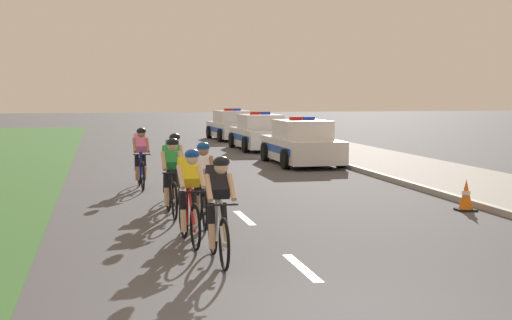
{
  "coord_description": "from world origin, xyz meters",
  "views": [
    {
      "loc": [
        -2.65,
        -6.82,
        2.38
      ],
      "look_at": [
        0.24,
        6.47,
        1.1
      ],
      "focal_mm": 50.25,
      "sensor_mm": 36.0,
      "label": 1
    }
  ],
  "objects_px": {
    "cyclist_lead": "(218,207)",
    "cyclist_fourth": "(171,176)",
    "cyclist_fifth": "(174,167)",
    "cyclist_sixth": "(141,157)",
    "police_car_second": "(260,134)",
    "cyclist_third": "(202,182)",
    "police_car_third": "(232,126)",
    "cyclist_second": "(189,195)",
    "traffic_cone_near": "(466,196)",
    "police_car_nearest": "(301,144)"
  },
  "relations": [
    {
      "from": "cyclist_fourth",
      "to": "cyclist_fifth",
      "type": "bearing_deg",
      "value": 82.69
    },
    {
      "from": "cyclist_fifth",
      "to": "police_car_second",
      "type": "xyz_separation_m",
      "value": [
        4.99,
        13.84,
        -0.11
      ]
    },
    {
      "from": "police_car_nearest",
      "to": "police_car_third",
      "type": "distance_m",
      "value": 12.77
    },
    {
      "from": "cyclist_sixth",
      "to": "cyclist_second",
      "type": "bearing_deg",
      "value": -86.88
    },
    {
      "from": "cyclist_sixth",
      "to": "traffic_cone_near",
      "type": "bearing_deg",
      "value": -37.85
    },
    {
      "from": "cyclist_second",
      "to": "police_car_third",
      "type": "relative_size",
      "value": 0.38
    },
    {
      "from": "police_car_nearest",
      "to": "police_car_third",
      "type": "relative_size",
      "value": 0.98
    },
    {
      "from": "cyclist_sixth",
      "to": "police_car_third",
      "type": "distance_m",
      "value": 18.54
    },
    {
      "from": "cyclist_fourth",
      "to": "cyclist_sixth",
      "type": "xyz_separation_m",
      "value": [
        -0.35,
        4.18,
        0.0
      ]
    },
    {
      "from": "cyclist_lead",
      "to": "cyclist_fourth",
      "type": "xyz_separation_m",
      "value": [
        -0.27,
        3.99,
        0.0
      ]
    },
    {
      "from": "cyclist_fifth",
      "to": "cyclist_sixth",
      "type": "height_order",
      "value": "same"
    },
    {
      "from": "cyclist_fifth",
      "to": "police_car_nearest",
      "type": "relative_size",
      "value": 0.39
    },
    {
      "from": "cyclist_fifth",
      "to": "police_car_second",
      "type": "distance_m",
      "value": 14.71
    },
    {
      "from": "cyclist_third",
      "to": "cyclist_sixth",
      "type": "xyz_separation_m",
      "value": [
        -0.79,
        5.36,
        0.0
      ]
    },
    {
      "from": "cyclist_fourth",
      "to": "traffic_cone_near",
      "type": "height_order",
      "value": "cyclist_fourth"
    },
    {
      "from": "cyclist_lead",
      "to": "police_car_second",
      "type": "distance_m",
      "value": 20.05
    },
    {
      "from": "police_car_second",
      "to": "cyclist_third",
      "type": "bearing_deg",
      "value": -105.97
    },
    {
      "from": "cyclist_fifth",
      "to": "traffic_cone_near",
      "type": "relative_size",
      "value": 2.69
    },
    {
      "from": "cyclist_fourth",
      "to": "cyclist_fifth",
      "type": "xyz_separation_m",
      "value": [
        0.21,
        1.61,
        0.0
      ]
    },
    {
      "from": "cyclist_sixth",
      "to": "police_car_second",
      "type": "height_order",
      "value": "police_car_second"
    },
    {
      "from": "cyclist_fifth",
      "to": "police_car_third",
      "type": "relative_size",
      "value": 0.38
    },
    {
      "from": "cyclist_sixth",
      "to": "traffic_cone_near",
      "type": "relative_size",
      "value": 2.69
    },
    {
      "from": "cyclist_second",
      "to": "police_car_third",
      "type": "bearing_deg",
      "value": 78.1
    },
    {
      "from": "cyclist_fifth",
      "to": "traffic_cone_near",
      "type": "height_order",
      "value": "cyclist_fifth"
    },
    {
      "from": "cyclist_fifth",
      "to": "cyclist_sixth",
      "type": "relative_size",
      "value": 1.0
    },
    {
      "from": "cyclist_lead",
      "to": "cyclist_sixth",
      "type": "xyz_separation_m",
      "value": [
        -0.62,
        8.17,
        0.0
      ]
    },
    {
      "from": "cyclist_second",
      "to": "police_car_nearest",
      "type": "height_order",
      "value": "police_car_nearest"
    },
    {
      "from": "cyclist_lead",
      "to": "cyclist_third",
      "type": "bearing_deg",
      "value": 86.54
    },
    {
      "from": "cyclist_second",
      "to": "cyclist_lead",
      "type": "bearing_deg",
      "value": -79.46
    },
    {
      "from": "cyclist_second",
      "to": "cyclist_fourth",
      "type": "height_order",
      "value": "same"
    },
    {
      "from": "cyclist_third",
      "to": "police_car_nearest",
      "type": "height_order",
      "value": "police_car_nearest"
    },
    {
      "from": "cyclist_fourth",
      "to": "police_car_nearest",
      "type": "distance_m",
      "value": 10.48
    },
    {
      "from": "cyclist_sixth",
      "to": "police_car_third",
      "type": "xyz_separation_m",
      "value": [
        5.55,
        17.69,
        -0.11
      ]
    },
    {
      "from": "cyclist_lead",
      "to": "cyclist_fourth",
      "type": "relative_size",
      "value": 1.0
    },
    {
      "from": "cyclist_lead",
      "to": "police_car_third",
      "type": "height_order",
      "value": "police_car_third"
    },
    {
      "from": "police_car_third",
      "to": "traffic_cone_near",
      "type": "height_order",
      "value": "police_car_third"
    },
    {
      "from": "cyclist_third",
      "to": "police_car_third",
      "type": "height_order",
      "value": "police_car_third"
    },
    {
      "from": "cyclist_lead",
      "to": "police_car_second",
      "type": "bearing_deg",
      "value": 75.77
    },
    {
      "from": "cyclist_third",
      "to": "police_car_second",
      "type": "relative_size",
      "value": 0.39
    },
    {
      "from": "cyclist_second",
      "to": "cyclist_sixth",
      "type": "bearing_deg",
      "value": 93.12
    },
    {
      "from": "cyclist_sixth",
      "to": "police_car_second",
      "type": "relative_size",
      "value": 0.39
    },
    {
      "from": "cyclist_third",
      "to": "cyclist_sixth",
      "type": "height_order",
      "value": "same"
    },
    {
      "from": "cyclist_lead",
      "to": "cyclist_second",
      "type": "distance_m",
      "value": 1.34
    },
    {
      "from": "cyclist_second",
      "to": "cyclist_sixth",
      "type": "height_order",
      "value": "same"
    },
    {
      "from": "cyclist_second",
      "to": "cyclist_third",
      "type": "xyz_separation_m",
      "value": [
        0.42,
        1.49,
        0.0
      ]
    },
    {
      "from": "cyclist_lead",
      "to": "cyclist_sixth",
      "type": "distance_m",
      "value": 8.2
    },
    {
      "from": "cyclist_third",
      "to": "cyclist_fifth",
      "type": "distance_m",
      "value": 2.8
    },
    {
      "from": "cyclist_lead",
      "to": "cyclist_second",
      "type": "xyz_separation_m",
      "value": [
        -0.25,
        1.32,
        0.0
      ]
    },
    {
      "from": "cyclist_second",
      "to": "cyclist_fifth",
      "type": "height_order",
      "value": "same"
    },
    {
      "from": "cyclist_lead",
      "to": "police_car_third",
      "type": "distance_m",
      "value": 26.33
    }
  ]
}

